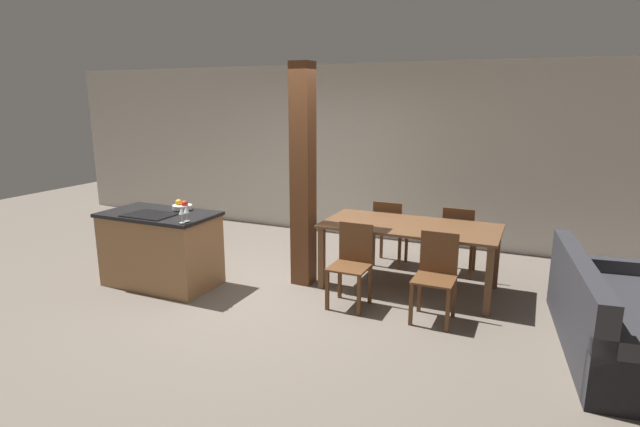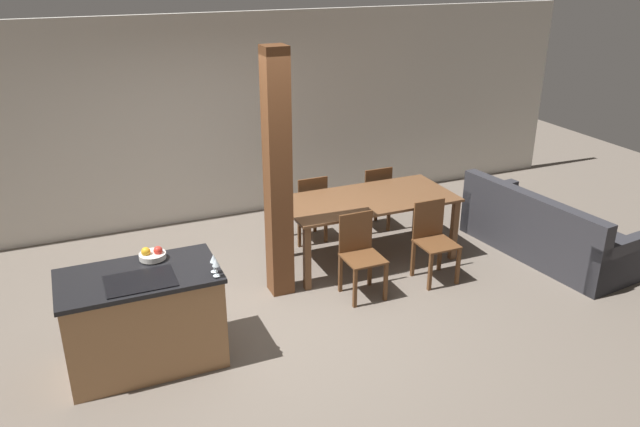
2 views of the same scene
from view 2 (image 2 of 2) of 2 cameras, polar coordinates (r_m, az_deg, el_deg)
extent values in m
plane|color=#665B51|center=(6.35, -4.33, -9.42)|extent=(16.00, 16.00, 0.00)
cube|color=beige|center=(8.32, -10.97, 8.26)|extent=(11.20, 0.08, 2.70)
cube|color=#9E7047|center=(5.69, -15.81, -9.47)|extent=(1.30, 0.71, 0.84)
cube|color=black|center=(5.47, -16.29, -5.55)|extent=(1.34, 0.75, 0.04)
cube|color=black|center=(5.34, -16.12, -5.96)|extent=(0.56, 0.40, 0.01)
cylinder|color=silver|center=(5.67, -15.06, -3.76)|extent=(0.23, 0.23, 0.05)
sphere|color=red|center=(5.64, -14.59, -3.30)|extent=(0.08, 0.08, 0.08)
sphere|color=gold|center=(5.65, -15.64, -3.38)|extent=(0.08, 0.08, 0.08)
cylinder|color=silver|center=(5.27, -9.43, -5.63)|extent=(0.06, 0.06, 0.00)
cylinder|color=silver|center=(5.25, -9.46, -5.18)|extent=(0.01, 0.01, 0.09)
cone|color=silver|center=(5.21, -9.51, -4.41)|extent=(0.06, 0.06, 0.07)
cylinder|color=silver|center=(5.34, -9.64, -5.26)|extent=(0.06, 0.06, 0.00)
cylinder|color=silver|center=(5.32, -9.67, -4.82)|extent=(0.01, 0.01, 0.09)
cone|color=silver|center=(5.28, -9.72, -4.05)|extent=(0.06, 0.06, 0.07)
cube|color=brown|center=(7.19, 4.44, 1.33)|extent=(1.99, 0.95, 0.03)
cube|color=brown|center=(6.65, -1.19, -4.11)|extent=(0.07, 0.07, 0.74)
cube|color=brown|center=(7.47, 12.16, -1.49)|extent=(0.07, 0.07, 0.74)
cube|color=brown|center=(7.34, -3.60, -1.43)|extent=(0.07, 0.07, 0.74)
cube|color=brown|center=(8.10, 8.87, 0.70)|extent=(0.07, 0.07, 0.74)
cube|color=brown|center=(6.50, 3.98, -4.12)|extent=(0.40, 0.40, 0.02)
cube|color=brown|center=(6.55, 3.28, -1.68)|extent=(0.38, 0.02, 0.43)
cube|color=brown|center=(6.39, 3.22, -6.87)|extent=(0.04, 0.04, 0.43)
cube|color=brown|center=(6.54, 6.02, -6.24)|extent=(0.04, 0.04, 0.43)
cube|color=brown|center=(6.67, 1.87, -5.49)|extent=(0.04, 0.04, 0.43)
cube|color=brown|center=(6.81, 4.59, -4.93)|extent=(0.04, 0.04, 0.43)
cube|color=brown|center=(6.92, 10.62, -2.74)|extent=(0.40, 0.40, 0.02)
cube|color=brown|center=(6.97, 9.90, -0.46)|extent=(0.38, 0.02, 0.43)
cube|color=brown|center=(6.80, 10.04, -5.31)|extent=(0.04, 0.04, 0.43)
cube|color=brown|center=(6.98, 12.50, -4.73)|extent=(0.04, 0.04, 0.43)
cube|color=brown|center=(7.06, 8.50, -4.09)|extent=(0.04, 0.04, 0.43)
cube|color=brown|center=(7.24, 10.90, -3.56)|extent=(0.04, 0.04, 0.43)
cube|color=brown|center=(7.79, -1.19, 0.63)|extent=(0.40, 0.40, 0.02)
cube|color=brown|center=(7.54, -0.66, 1.71)|extent=(0.38, 0.02, 0.43)
cube|color=brown|center=(8.09, -0.48, -0.24)|extent=(0.04, 0.04, 0.43)
cube|color=brown|center=(7.97, -2.83, -0.63)|extent=(0.04, 0.04, 0.43)
cube|color=brown|center=(7.79, 0.52, -1.17)|extent=(0.04, 0.04, 0.43)
cube|color=brown|center=(7.66, -1.90, -1.59)|extent=(0.04, 0.04, 0.43)
cube|color=brown|center=(8.14, 4.67, 1.56)|extent=(0.40, 0.40, 0.02)
cube|color=brown|center=(7.90, 5.35, 2.61)|extent=(0.38, 0.02, 0.43)
cube|color=brown|center=(8.45, 5.13, 0.69)|extent=(0.04, 0.04, 0.43)
cube|color=brown|center=(8.29, 2.97, 0.34)|extent=(0.04, 0.04, 0.43)
cube|color=brown|center=(8.16, 6.29, -0.16)|extent=(0.04, 0.04, 0.43)
cube|color=brown|center=(8.00, 4.08, -0.55)|extent=(0.04, 0.04, 0.43)
cube|color=#2D2D33|center=(7.98, 20.02, -2.04)|extent=(1.10, 2.17, 0.43)
cube|color=#2D2D33|center=(7.57, 18.72, 0.22)|extent=(0.41, 2.08, 0.40)
cube|color=#2D2D33|center=(7.44, 25.67, -4.19)|extent=(0.86, 0.24, 0.57)
cube|color=#2D2D33|center=(8.54, 15.24, 0.70)|extent=(0.86, 0.24, 0.57)
cube|color=brown|center=(6.27, -3.89, 3.33)|extent=(0.24, 0.24, 2.59)
camera|label=1|loc=(4.62, 58.03, -3.03)|focal=28.00mm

